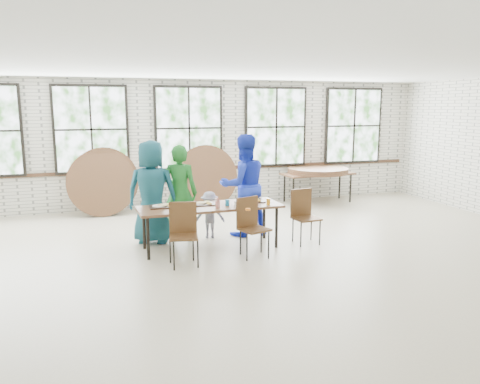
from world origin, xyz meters
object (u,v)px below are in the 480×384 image
object	(u,v)px
chair_near_left	(183,228)
storage_table	(318,175)
dining_table	(210,209)
chair_near_right	(251,222)

from	to	relation	value
chair_near_left	storage_table	xyz separation A→B (m)	(4.09, 3.65, 0.13)
chair_near_left	storage_table	size ratio (longest dim) A/B	0.51
chair_near_left	dining_table	bearing A→B (deg)	57.76
storage_table	chair_near_left	bearing A→B (deg)	-143.78
chair_near_left	storage_table	distance (m)	5.48
storage_table	chair_near_right	bearing A→B (deg)	-135.38
dining_table	chair_near_right	xyz separation A→B (m)	(0.53, -0.56, -0.13)
chair_near_right	storage_table	bearing A→B (deg)	31.09
chair_near_left	chair_near_right	world-z (taller)	same
chair_near_left	storage_table	bearing A→B (deg)	51.62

